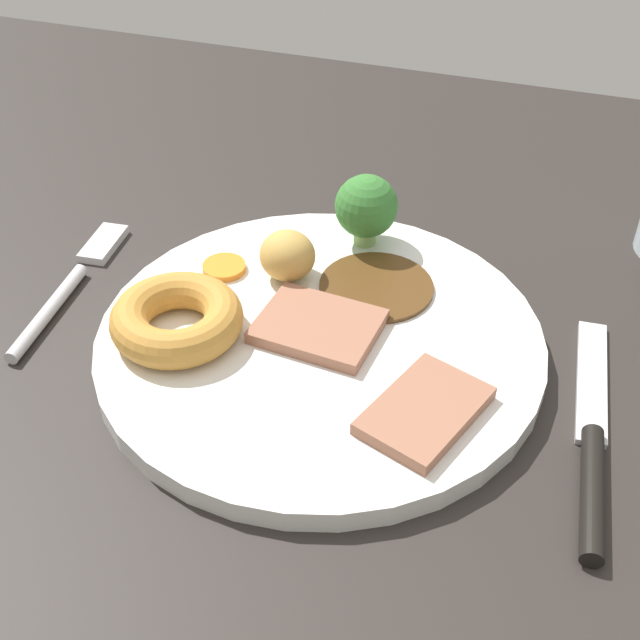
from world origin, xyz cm
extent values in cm
cube|color=#2B2623|center=(0.00, 0.00, 1.80)|extent=(120.00, 84.00, 3.60)
cylinder|color=white|center=(-2.05, -2.33, 4.30)|extent=(27.33, 27.33, 1.40)
cylinder|color=#563819|center=(-0.33, 3.08, 5.15)|extent=(7.46, 7.46, 0.30)
cube|color=#9E664C|center=(-2.20, -2.25, 5.40)|extent=(7.66, 6.28, 0.80)
cube|color=#9E664C|center=(5.57, -7.17, 5.40)|extent=(6.91, 8.40, 0.80)
torus|color=#C68938|center=(-10.18, -5.17, 6.18)|extent=(8.04, 8.04, 2.35)
ellipsoid|color=tan|center=(-5.92, 2.52, 6.66)|extent=(4.92, 4.87, 3.32)
cylinder|color=orange|center=(-10.21, 1.79, 5.22)|extent=(2.89, 2.89, 0.45)
cylinder|color=#8CB766|center=(-2.21, 8.03, 5.71)|extent=(1.60, 1.60, 1.41)
sphere|color=#387A33|center=(-2.21, 8.03, 7.93)|extent=(4.34, 4.34, 4.34)
cylinder|color=silver|center=(-19.80, -4.84, 4.05)|extent=(1.74, 9.54, 0.90)
cube|color=silver|center=(-20.54, 3.37, 3.90)|extent=(2.39, 4.66, 0.60)
cylinder|color=black|center=(14.75, -8.88, 4.20)|extent=(1.77, 8.56, 1.20)
cube|color=silver|center=(14.15, 0.10, 3.80)|extent=(2.40, 10.59, 0.40)
camera|label=1|loc=(10.16, -38.69, 37.48)|focal=46.27mm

